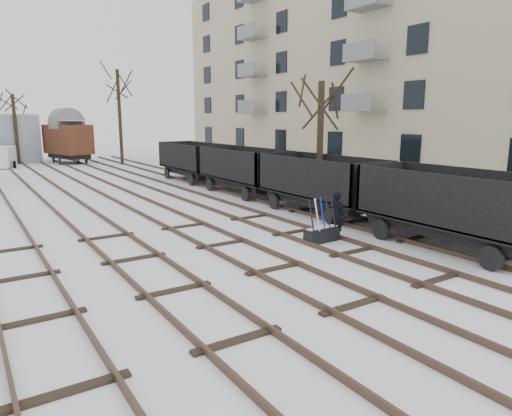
# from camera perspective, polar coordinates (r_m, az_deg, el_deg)

# --- Properties ---
(ground) EXTENTS (120.00, 120.00, 0.00)m
(ground) POSITION_cam_1_polar(r_m,az_deg,el_deg) (12.74, 2.45, -7.69)
(ground) COLOR white
(ground) RESTS_ON ground
(tracks) EXTENTS (13.90, 52.00, 0.16)m
(tracks) POSITION_cam_1_polar(r_m,az_deg,el_deg) (24.84, -16.13, 1.37)
(tracks) COLOR black
(tracks) RESTS_ON ground
(apartment_block) EXTENTS (10.12, 45.00, 16.10)m
(apartment_block) POSITION_cam_1_polar(r_m,az_deg,el_deg) (36.19, 16.22, 16.99)
(apartment_block) COLOR #B7AD8D
(apartment_block) RESTS_ON ground
(ground_frame) EXTENTS (1.32, 0.48, 1.49)m
(ground_frame) POSITION_cam_1_polar(r_m,az_deg,el_deg) (15.55, 8.21, -3.21)
(ground_frame) COLOR black
(ground_frame) RESTS_ON ground
(worker) EXTENTS (0.50, 0.67, 1.66)m
(worker) POSITION_cam_1_polar(r_m,az_deg,el_deg) (15.99, 10.06, -0.86)
(worker) COLOR black
(worker) RESTS_ON ground
(freight_wagon_a) EXTENTS (2.44, 6.11, 2.50)m
(freight_wagon_a) POSITION_cam_1_polar(r_m,az_deg,el_deg) (15.85, 23.44, -1.27)
(freight_wagon_a) COLOR black
(freight_wagon_a) RESTS_ON ground
(freight_wagon_b) EXTENTS (2.44, 6.11, 2.50)m
(freight_wagon_b) POSITION_cam_1_polar(r_m,az_deg,el_deg) (20.02, 8.10, 1.97)
(freight_wagon_b) COLOR black
(freight_wagon_b) RESTS_ON ground
(freight_wagon_c) EXTENTS (2.44, 6.11, 2.50)m
(freight_wagon_c) POSITION_cam_1_polar(r_m,az_deg,el_deg) (25.14, -1.52, 3.95)
(freight_wagon_c) COLOR black
(freight_wagon_c) RESTS_ON ground
(freight_wagon_d) EXTENTS (2.44, 6.11, 2.50)m
(freight_wagon_d) POSITION_cam_1_polar(r_m,az_deg,el_deg) (30.75, -7.78, 5.18)
(freight_wagon_d) COLOR black
(freight_wagon_d) RESTS_ON ground
(box_van_wagon) EXTENTS (3.95, 5.64, 3.90)m
(box_van_wagon) POSITION_cam_1_polar(r_m,az_deg,el_deg) (45.96, -22.47, 8.05)
(box_van_wagon) COLOR black
(box_van_wagon) RESTS_ON ground
(panel_van) EXTENTS (2.66, 4.28, 1.75)m
(panel_van) POSITION_cam_1_polar(r_m,az_deg,el_deg) (44.25, -29.24, 5.62)
(panel_van) COLOR white
(panel_van) RESTS_ON ground
(tree_near) EXTENTS (0.30, 0.30, 5.74)m
(tree_near) POSITION_cam_1_polar(r_m,az_deg,el_deg) (21.23, 8.00, 7.71)
(tree_near) COLOR black
(tree_near) RESTS_ON ground
(tree_far_left) EXTENTS (0.30, 0.30, 6.22)m
(tree_far_left) POSITION_cam_1_polar(r_m,az_deg,el_deg) (46.85, -27.83, 8.68)
(tree_far_left) COLOR black
(tree_far_left) RESTS_ON ground
(tree_far_right) EXTENTS (0.30, 0.30, 8.28)m
(tree_far_right) POSITION_cam_1_polar(r_m,az_deg,el_deg) (42.92, -16.66, 10.76)
(tree_far_right) COLOR black
(tree_far_right) RESTS_ON ground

